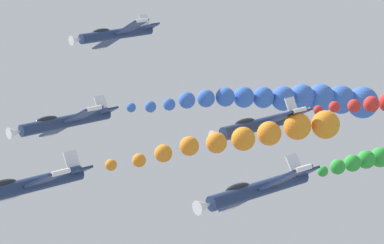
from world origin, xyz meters
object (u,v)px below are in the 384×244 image
object	(u,v)px
airplane_right_inner	(64,122)
airplane_left_outer	(260,124)
airplane_lead	(25,186)
airplane_trailing	(115,34)
airplane_left_inner	(257,189)

from	to	relation	value
airplane_right_inner	airplane_left_outer	world-z (taller)	airplane_left_outer
airplane_lead	airplane_left_outer	xyz separation A→B (m)	(0.03, -23.20, 0.29)
airplane_left_outer	airplane_trailing	xyz separation A→B (m)	(24.68, -1.74, 4.15)
airplane_left_inner	airplane_left_outer	size ratio (longest dim) A/B	1.00
airplane_left_inner	airplane_left_outer	bearing A→B (deg)	-44.14
airplane_left_inner	airplane_right_inner	distance (m)	23.60
airplane_lead	airplane_left_inner	distance (m)	16.64
airplane_right_inner	airplane_trailing	distance (m)	19.17
airplane_left_inner	airplane_trailing	size ratio (longest dim) A/B	1.00
airplane_lead	airplane_left_outer	bearing A→B (deg)	-89.92
airplane_trailing	airplane_left_inner	bearing A→B (deg)	160.72
airplane_lead	airplane_trailing	size ratio (longest dim) A/B	1.00
airplane_left_outer	airplane_trailing	world-z (taller)	airplane_trailing
airplane_left_inner	airplane_right_inner	world-z (taller)	airplane_left_inner
airplane_trailing	airplane_left_outer	bearing A→B (deg)	175.97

